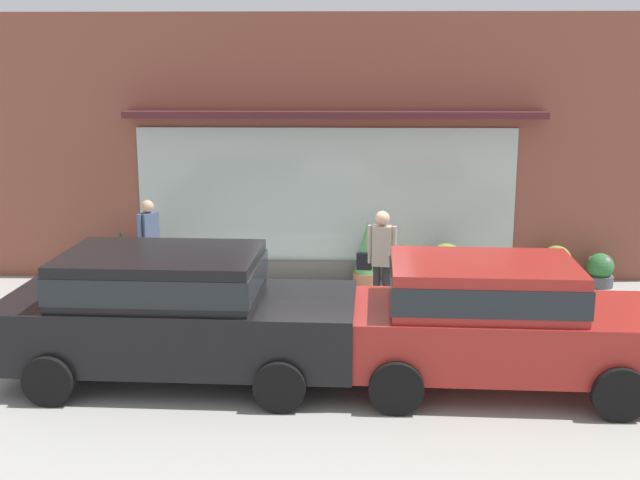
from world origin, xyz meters
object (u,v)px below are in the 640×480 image
at_px(pedestrian_passerby, 149,239).
at_px(potted_plant_window_center, 556,265).
at_px(parked_car_black, 173,308).
at_px(parked_car_red, 492,317).
at_px(fire_hydrant, 420,286).
at_px(potted_plant_window_left, 367,254).
at_px(potted_plant_window_right, 446,264).
at_px(potted_plant_by_entrance, 600,270).
at_px(pedestrian_with_handbag, 380,256).
at_px(potted_plant_near_hydrant, 121,258).

height_order(pedestrian_passerby, potted_plant_window_center, pedestrian_passerby).
xyz_separation_m(pedestrian_passerby, parked_car_black, (1.27, -4.01, -0.02)).
xyz_separation_m(pedestrian_passerby, parked_car_red, (5.35, -4.21, -0.04)).
distance_m(fire_hydrant, potted_plant_window_left, 1.93).
bearing_deg(fire_hydrant, parked_car_red, -78.96).
height_order(pedestrian_passerby, parked_car_red, pedestrian_passerby).
xyz_separation_m(fire_hydrant, potted_plant_window_right, (0.61, 1.49, -0.00)).
bearing_deg(parked_car_red, potted_plant_by_entrance, 61.55).
relative_size(parked_car_red, potted_plant_window_center, 5.49).
relative_size(pedestrian_with_handbag, potted_plant_window_center, 2.28).
height_order(fire_hydrant, potted_plant_window_center, fire_hydrant).
relative_size(pedestrian_passerby, potted_plant_window_left, 1.43).
relative_size(potted_plant_window_left, potted_plant_near_hydrant, 1.17).
bearing_deg(potted_plant_window_right, fire_hydrant, -112.30).
relative_size(parked_car_black, potted_plant_window_right, 5.54).
distance_m(parked_car_red, potted_plant_window_left, 5.07).
distance_m(parked_car_black, potted_plant_window_center, 7.65).
xyz_separation_m(potted_plant_window_right, potted_plant_window_left, (-1.44, 0.24, 0.12)).
bearing_deg(parked_car_red, potted_plant_window_right, 92.32).
xyz_separation_m(parked_car_black, potted_plant_window_left, (2.64, 4.65, -0.39)).
height_order(pedestrian_passerby, parked_car_black, parked_car_black).
bearing_deg(pedestrian_with_handbag, potted_plant_window_left, -74.06).
height_order(pedestrian_with_handbag, potted_plant_window_left, pedestrian_with_handbag).
bearing_deg(pedestrian_with_handbag, potted_plant_window_center, -138.67).
bearing_deg(potted_plant_near_hydrant, potted_plant_window_center, -0.20).
bearing_deg(pedestrian_passerby, fire_hydrant, 118.19).
distance_m(fire_hydrant, parked_car_black, 4.56).
xyz_separation_m(pedestrian_with_handbag, pedestrian_passerby, (-4.07, 1.36, -0.05)).
distance_m(pedestrian_passerby, parked_car_black, 4.21).
bearing_deg(potted_plant_window_left, pedestrian_passerby, -170.72).
bearing_deg(parked_car_black, potted_plant_near_hydrant, 115.12).
xyz_separation_m(fire_hydrant, potted_plant_window_left, (-0.83, 1.73, 0.12)).
relative_size(fire_hydrant, potted_plant_window_right, 1.08).
distance_m(potted_plant_window_center, potted_plant_window_left, 3.48).
distance_m(fire_hydrant, parked_car_red, 3.21).
height_order(parked_car_black, potted_plant_window_right, parked_car_black).
height_order(pedestrian_passerby, potted_plant_window_left, pedestrian_passerby).
relative_size(fire_hydrant, potted_plant_window_left, 0.76).
bearing_deg(parked_car_red, pedestrian_passerby, 144.14).
distance_m(pedestrian_with_handbag, potted_plant_window_right, 2.26).
bearing_deg(potted_plant_window_left, pedestrian_with_handbag, -85.47).
distance_m(parked_car_black, parked_car_red, 4.08).
bearing_deg(pedestrian_passerby, potted_plant_by_entrance, 135.23).
relative_size(parked_car_black, potted_plant_window_left, 3.91).
relative_size(pedestrian_with_handbag, potted_plant_window_left, 1.50).
distance_m(parked_car_black, potted_plant_window_left, 5.36).
xyz_separation_m(parked_car_black, potted_plant_near_hydrant, (-1.95, 4.59, -0.47)).
bearing_deg(fire_hydrant, potted_plant_window_left, 115.59).
relative_size(parked_car_black, potted_plant_near_hydrant, 4.56).
xyz_separation_m(pedestrian_passerby, potted_plant_by_entrance, (8.21, 0.58, -0.67)).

